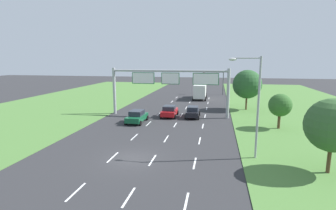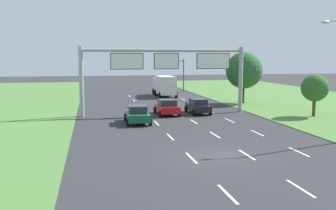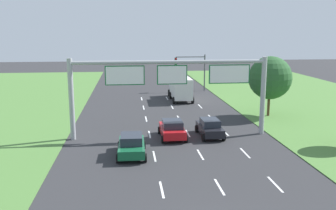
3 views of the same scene
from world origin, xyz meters
name	(u,v)px [view 3 (image 3 of 3)]	position (x,y,z in m)	size (l,w,h in m)	color
lane_dashes_inner_left	(158,171)	(-1.75, 9.00, 0.00)	(0.14, 56.40, 0.01)	white
lane_dashes_inner_right	(209,169)	(1.75, 9.00, 0.00)	(0.14, 56.40, 0.01)	white
lane_dashes_slip	(258,167)	(5.25, 9.00, 0.00)	(0.14, 56.40, 0.01)	white
car_near_red	(210,128)	(3.54, 16.83, 0.80)	(2.05, 4.08, 1.58)	black
car_lead_silver	(172,129)	(0.16, 16.67, 0.81)	(2.23, 4.10, 1.59)	red
car_mid_lane	(132,145)	(-3.44, 12.39, 0.81)	(2.25, 4.26, 1.61)	#145633
box_truck	(180,87)	(3.42, 34.70, 1.68)	(2.72, 7.16, 3.10)	silver
sign_gantry	(172,81)	(0.22, 17.15, 4.96)	(17.24, 0.44, 7.00)	#9EA0A5
traffic_light_mast	(192,66)	(6.31, 41.97, 3.87)	(4.76, 0.49, 5.60)	#47494F
roadside_tree_far	(270,78)	(11.64, 23.90, 4.24)	(4.65, 4.65, 6.57)	#513823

